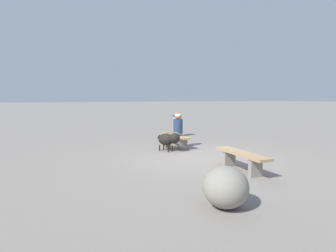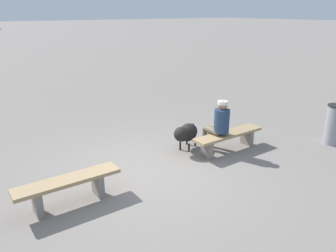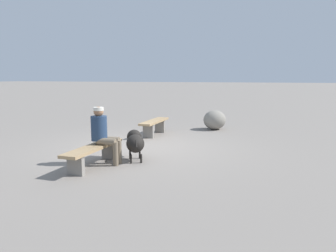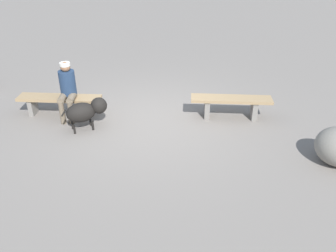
{
  "view_description": "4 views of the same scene",
  "coord_description": "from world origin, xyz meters",
  "px_view_note": "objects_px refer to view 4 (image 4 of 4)",
  "views": [
    {
      "loc": [
        -7.13,
        3.88,
        1.81
      ],
      "look_at": [
        1.74,
        0.2,
        0.8
      ],
      "focal_mm": 29.23,
      "sensor_mm": 36.0,
      "label": 1
    },
    {
      "loc": [
        -3.13,
        -5.15,
        3.08
      ],
      "look_at": [
        1.26,
        1.14,
        0.36
      ],
      "focal_mm": 35.06,
      "sensor_mm": 36.0,
      "label": 2
    },
    {
      "loc": [
        7.58,
        3.31,
        1.85
      ],
      "look_at": [
        -1.22,
        0.34,
        0.4
      ],
      "focal_mm": 33.73,
      "sensor_mm": 36.0,
      "label": 3
    },
    {
      "loc": [
        -0.84,
        6.6,
        3.6
      ],
      "look_at": [
        -0.46,
        0.93,
        0.42
      ],
      "focal_mm": 37.19,
      "sensor_mm": 36.0,
      "label": 4
    }
  ],
  "objects_px": {
    "bench_left": "(231,103)",
    "bench_right": "(60,101)",
    "seated_person": "(67,87)",
    "dog": "(86,111)"
  },
  "relations": [
    {
      "from": "dog",
      "to": "bench_right",
      "type": "bearing_deg",
      "value": 113.92
    },
    {
      "from": "bench_right",
      "to": "seated_person",
      "type": "relative_size",
      "value": 1.49
    },
    {
      "from": "dog",
      "to": "seated_person",
      "type": "bearing_deg",
      "value": 107.31
    },
    {
      "from": "bench_left",
      "to": "dog",
      "type": "bearing_deg",
      "value": 13.12
    },
    {
      "from": "seated_person",
      "to": "dog",
      "type": "height_order",
      "value": "seated_person"
    },
    {
      "from": "bench_left",
      "to": "seated_person",
      "type": "bearing_deg",
      "value": 3.15
    },
    {
      "from": "bench_left",
      "to": "bench_right",
      "type": "distance_m",
      "value": 3.77
    },
    {
      "from": "bench_right",
      "to": "seated_person",
      "type": "bearing_deg",
      "value": 161.18
    },
    {
      "from": "dog",
      "to": "bench_left",
      "type": "bearing_deg",
      "value": -15.32
    },
    {
      "from": "bench_left",
      "to": "bench_right",
      "type": "relative_size",
      "value": 0.95
    }
  ]
}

